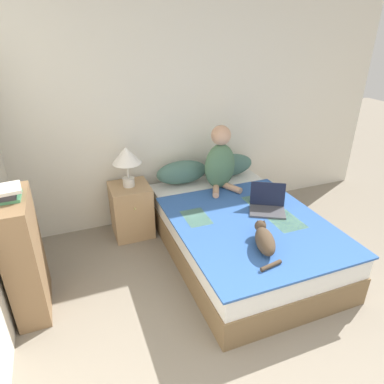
{
  "coord_description": "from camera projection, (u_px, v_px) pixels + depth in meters",
  "views": [
    {
      "loc": [
        -1.43,
        -0.47,
        2.18
      ],
      "look_at": [
        -0.45,
        2.04,
        0.84
      ],
      "focal_mm": 32.0,
      "sensor_mm": 36.0,
      "label": 1
    }
  ],
  "objects": [
    {
      "name": "bed",
      "position": [
        240.0,
        235.0,
        3.48
      ],
      "size": [
        1.39,
        2.06,
        0.49
      ],
      "color": "brown",
      "rests_on": "ground_plane"
    },
    {
      "name": "pillow_near",
      "position": [
        182.0,
        172.0,
        3.95
      ],
      "size": [
        0.61,
        0.24,
        0.27
      ],
      "color": "#42665B",
      "rests_on": "bed"
    },
    {
      "name": "person_sitting",
      "position": [
        220.0,
        161.0,
        3.76
      ],
      "size": [
        0.36,
        0.36,
        0.72
      ],
      "color": "#476B4C",
      "rests_on": "bed"
    },
    {
      "name": "pillow_far",
      "position": [
        229.0,
        165.0,
        4.15
      ],
      "size": [
        0.61,
        0.24,
        0.27
      ],
      "color": "#42665B",
      "rests_on": "bed"
    },
    {
      "name": "cat_tabby",
      "position": [
        265.0,
        240.0,
        2.83
      ],
      "size": [
        0.31,
        0.5,
        0.16
      ],
      "rotation": [
        0.0,
        0.0,
        1.22
      ],
      "color": "#473828",
      "rests_on": "bed"
    },
    {
      "name": "laptop_open",
      "position": [
        267.0,
        205.0,
        3.41
      ],
      "size": [
        0.44,
        0.42,
        0.25
      ],
      "rotation": [
        0.0,
        0.0,
        -0.51
      ],
      "color": "#424247",
      "rests_on": "bed"
    },
    {
      "name": "bookshelf",
      "position": [
        24.0,
        256.0,
        2.72
      ],
      "size": [
        0.24,
        0.61,
        1.03
      ],
      "color": "brown",
      "rests_on": "ground_plane"
    },
    {
      "name": "table_lamp",
      "position": [
        126.0,
        158.0,
        3.56
      ],
      "size": [
        0.31,
        0.31,
        0.44
      ],
      "color": "beige",
      "rests_on": "nightstand"
    },
    {
      "name": "nightstand",
      "position": [
        131.0,
        210.0,
        3.83
      ],
      "size": [
        0.42,
        0.45,
        0.59
      ],
      "color": "tan",
      "rests_on": "ground_plane"
    },
    {
      "name": "book_stack_top",
      "position": [
        8.0,
        193.0,
        2.47
      ],
      "size": [
        0.2,
        0.22,
        0.09
      ],
      "color": "#3D7A51",
      "rests_on": "bookshelf"
    },
    {
      "name": "wall_back",
      "position": [
        192.0,
        111.0,
        3.92
      ],
      "size": [
        5.04,
        0.05,
        2.55
      ],
      "color": "beige",
      "rests_on": "ground_plane"
    }
  ]
}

